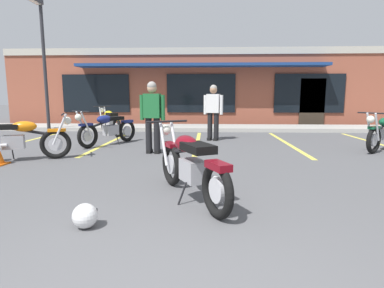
# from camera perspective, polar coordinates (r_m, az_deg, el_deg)

# --- Properties ---
(ground_plane) EXTENTS (80.00, 80.00, 0.00)m
(ground_plane) POSITION_cam_1_polar(r_m,az_deg,el_deg) (5.31, -0.31, -5.97)
(ground_plane) COLOR #515154
(sidewalk_kerb) EXTENTS (22.00, 1.80, 0.14)m
(sidewalk_kerb) POSITION_cam_1_polar(r_m,az_deg,el_deg) (12.69, 1.48, 2.98)
(sidewalk_kerb) COLOR #A8A59E
(sidewalk_kerb) RESTS_ON ground_plane
(brick_storefront_building) EXTENTS (17.92, 5.92, 3.45)m
(brick_storefront_building) POSITION_cam_1_polar(r_m,az_deg,el_deg) (16.76, 1.83, 10.07)
(brick_storefront_building) COLOR brown
(brick_storefront_building) RESTS_ON ground_plane
(painted_stall_lines) EXTENTS (10.40, 4.80, 0.01)m
(painted_stall_lines) POSITION_cam_1_polar(r_m,az_deg,el_deg) (9.12, 0.98, 0.28)
(painted_stall_lines) COLOR #DBCC4C
(painted_stall_lines) RESTS_ON ground_plane
(motorcycle_foreground_classic) EXTENTS (1.22, 1.94, 0.98)m
(motorcycle_foreground_classic) POSITION_cam_1_polar(r_m,az_deg,el_deg) (4.11, -0.36, -3.71)
(motorcycle_foreground_classic) COLOR black
(motorcycle_foreground_classic) RESTS_ON ground_plane
(motorcycle_black_cruiser) EXTENTS (1.42, 1.83, 0.98)m
(motorcycle_black_cruiser) POSITION_cam_1_polar(r_m,az_deg,el_deg) (11.32, -14.68, 3.99)
(motorcycle_black_cruiser) COLOR black
(motorcycle_black_cruiser) RESTS_ON ground_plane
(motorcycle_silver_naked) EXTENTS (2.01, 1.07, 0.98)m
(motorcycle_silver_naked) POSITION_cam_1_polar(r_m,az_deg,el_deg) (7.44, -28.94, 0.81)
(motorcycle_silver_naked) COLOR black
(motorcycle_silver_naked) RESTS_ON ground_plane
(motorcycle_blue_standard) EXTENTS (1.29, 1.90, 0.98)m
(motorcycle_blue_standard) POSITION_cam_1_polar(r_m,az_deg,el_deg) (8.97, -15.04, 2.79)
(motorcycle_blue_standard) COLOR black
(motorcycle_blue_standard) RESTS_ON ground_plane
(person_in_shorts_foreground) EXTENTS (0.61, 0.31, 1.68)m
(person_in_shorts_foreground) POSITION_cam_1_polar(r_m,az_deg,el_deg) (7.37, -7.20, 5.59)
(person_in_shorts_foreground) COLOR black
(person_in_shorts_foreground) RESTS_ON ground_plane
(person_near_building) EXTENTS (0.60, 0.35, 1.68)m
(person_near_building) POSITION_cam_1_polar(r_m,az_deg,el_deg) (9.55, 3.88, 6.36)
(person_near_building) COLOR black
(person_near_building) RESTS_ON ground_plane
(helmet_on_pavement) EXTENTS (0.26, 0.26, 0.26)m
(helmet_on_pavement) POSITION_cam_1_polar(r_m,az_deg,el_deg) (3.49, -18.86, -12.25)
(helmet_on_pavement) COLOR silver
(helmet_on_pavement) RESTS_ON ground_plane
(parking_lot_lamp_post) EXTENTS (0.24, 0.76, 4.73)m
(parking_lot_lamp_post) POSITION_cam_1_polar(r_m,az_deg,el_deg) (12.99, -25.65, 15.62)
(parking_lot_lamp_post) COLOR #2D2D33
(parking_lot_lamp_post) RESTS_ON ground_plane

